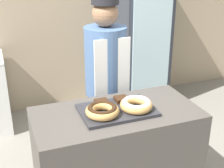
% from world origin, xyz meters
% --- Properties ---
extents(wall_back, '(8.00, 0.06, 2.70)m').
position_xyz_m(wall_back, '(0.00, 2.13, 1.35)').
color(wall_back, tan).
rests_on(wall_back, ground_plane).
extents(display_counter, '(1.22, 0.61, 0.90)m').
position_xyz_m(display_counter, '(0.00, 0.00, 0.45)').
color(display_counter, '#4C4742').
rests_on(display_counter, ground_plane).
extents(serving_tray, '(0.53, 0.36, 0.02)m').
position_xyz_m(serving_tray, '(0.00, 0.00, 0.92)').
color(serving_tray, '#2D2D33').
rests_on(serving_tray, display_counter).
extents(donut_chocolate_glaze, '(0.24, 0.24, 0.07)m').
position_xyz_m(donut_chocolate_glaze, '(-0.13, -0.05, 0.97)').
color(donut_chocolate_glaze, tan).
rests_on(donut_chocolate_glaze, serving_tray).
extents(donut_light_glaze, '(0.24, 0.24, 0.07)m').
position_xyz_m(donut_light_glaze, '(0.13, -0.05, 0.97)').
color(donut_light_glaze, tan).
rests_on(donut_light_glaze, serving_tray).
extents(brownie_back_left, '(0.09, 0.09, 0.03)m').
position_xyz_m(brownie_back_left, '(-0.08, 0.11, 0.94)').
color(brownie_back_left, '#382111').
rests_on(brownie_back_left, serving_tray).
extents(brownie_back_right, '(0.09, 0.09, 0.03)m').
position_xyz_m(brownie_back_right, '(0.08, 0.11, 0.94)').
color(brownie_back_right, '#382111').
rests_on(brownie_back_right, serving_tray).
extents(baker_person, '(0.36, 0.36, 1.66)m').
position_xyz_m(baker_person, '(0.11, 0.55, 0.88)').
color(baker_person, '#4C4C51').
rests_on(baker_person, ground_plane).
extents(beverage_fridge, '(0.63, 0.62, 1.89)m').
position_xyz_m(beverage_fridge, '(1.04, 1.76, 0.95)').
color(beverage_fridge, '#333842').
rests_on(beverage_fridge, ground_plane).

